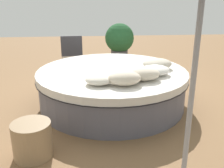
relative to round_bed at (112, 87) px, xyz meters
The scene contains 10 objects.
ground_plane 0.34m from the round_bed, ahead, with size 16.00×16.00×0.00m, color olive.
round_bed is the anchor object (origin of this frame).
throw_pillow_0 0.88m from the round_bed, 109.12° to the right, with size 0.43×0.37×0.15m, color silver.
throw_pillow_1 0.92m from the round_bed, 81.49° to the right, with size 0.50×0.37×0.22m, color beige.
throw_pillow_2 0.87m from the round_bed, 53.86° to the right, with size 0.54×0.35×0.21m, color beige.
throw_pillow_3 0.88m from the round_bed, 26.23° to the right, with size 0.50×0.40×0.17m, color white.
throw_pillow_4 0.93m from the round_bed, ahead, with size 0.53×0.39×0.19m, color beige.
patio_chair 2.25m from the round_bed, 112.16° to the left, with size 0.55×0.53×0.98m.
planter 2.79m from the round_bed, 80.93° to the left, with size 0.80×0.80×1.18m.
side_table 1.95m from the round_bed, 126.11° to the right, with size 0.50×0.50×0.47m, color #997A56.
Camera 1 is at (-0.38, -4.59, 2.02)m, focal length 42.59 mm.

